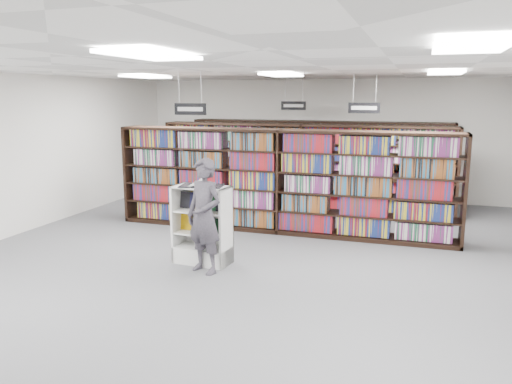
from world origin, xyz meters
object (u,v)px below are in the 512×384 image
(endcap_display, at_px, (203,236))
(shopper, at_px, (204,216))
(bookshelf_row_near, at_px, (281,181))
(open_book, at_px, (201,184))

(endcap_display, relative_size, shopper, 0.72)
(endcap_display, height_order, shopper, shopper)
(shopper, bearing_deg, endcap_display, 138.43)
(bookshelf_row_near, xyz_separation_m, endcap_display, (-0.71, -2.28, -0.59))
(bookshelf_row_near, relative_size, endcap_display, 5.36)
(bookshelf_row_near, bearing_deg, open_book, -106.90)
(open_book, relative_size, shopper, 0.41)
(endcap_display, height_order, open_book, open_book)
(open_book, xyz_separation_m, shopper, (0.22, -0.38, -0.43))
(bookshelf_row_near, distance_m, open_book, 2.44)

